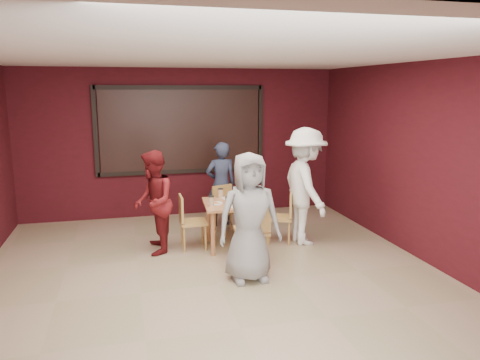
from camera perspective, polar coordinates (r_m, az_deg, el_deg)
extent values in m
plane|color=tan|center=(6.01, -2.60, -12.67)|extent=(7.00, 7.00, 0.00)
cube|color=black|center=(8.94, -7.15, 6.06)|extent=(3.00, 0.02, 1.50)
cube|color=tan|center=(7.18, -0.83, -2.92)|extent=(0.96, 0.96, 0.04)
cylinder|color=tan|center=(7.57, -3.90, -4.95)|extent=(0.07, 0.07, 0.66)
cylinder|color=tan|center=(7.66, 1.42, -4.72)|extent=(0.07, 0.07, 0.66)
cylinder|color=tan|center=(6.89, -3.32, -6.57)|extent=(0.07, 0.07, 0.66)
cylinder|color=tan|center=(7.00, 2.52, -6.29)|extent=(0.07, 0.07, 0.66)
cylinder|color=white|center=(6.91, -0.29, -3.27)|extent=(0.22, 0.22, 0.01)
cone|color=#D5904B|center=(6.90, -0.29, -3.15)|extent=(0.21, 0.21, 0.02)
cylinder|color=beige|center=(6.84, 0.88, -2.86)|extent=(0.09, 0.09, 0.14)
cylinder|color=black|center=(6.82, 0.88, -2.24)|extent=(0.09, 0.09, 0.01)
cylinder|color=white|center=(7.44, -1.33, -2.22)|extent=(0.22, 0.22, 0.01)
cone|color=#D5904B|center=(7.43, -1.33, -2.11)|extent=(0.21, 0.21, 0.02)
cylinder|color=beige|center=(7.48, -2.39, -1.65)|extent=(0.09, 0.09, 0.14)
cylinder|color=black|center=(7.46, -2.40, -1.08)|extent=(0.09, 0.09, 0.01)
cylinder|color=white|center=(7.11, -3.03, -2.85)|extent=(0.22, 0.22, 0.01)
cone|color=#D5904B|center=(7.11, -3.03, -2.74)|extent=(0.21, 0.21, 0.02)
cylinder|color=beige|center=(6.97, -3.54, -2.62)|extent=(0.09, 0.09, 0.14)
cylinder|color=black|center=(6.95, -3.55, -2.01)|extent=(0.09, 0.09, 0.01)
cylinder|color=white|center=(7.24, 1.34, -2.60)|extent=(0.22, 0.22, 0.01)
cone|color=#D5904B|center=(7.23, 1.34, -2.48)|extent=(0.21, 0.21, 0.02)
cylinder|color=beige|center=(7.36, 1.73, -1.85)|extent=(0.09, 0.09, 0.14)
cylinder|color=black|center=(7.34, 1.73, -1.28)|extent=(0.09, 0.09, 0.01)
cylinder|color=silver|center=(7.15, -0.19, -2.40)|extent=(0.06, 0.06, 0.10)
cylinder|color=silver|center=(7.10, -0.54, -2.57)|extent=(0.05, 0.05, 0.08)
cylinder|color=red|center=(7.09, -1.33, -2.33)|extent=(0.07, 0.07, 0.15)
cube|color=black|center=(7.18, -1.32, -2.36)|extent=(0.12, 0.09, 0.10)
cube|color=tan|center=(6.57, 1.39, -6.21)|extent=(0.50, 0.50, 0.04)
cylinder|color=tan|center=(6.85, 2.65, -7.63)|extent=(0.04, 0.04, 0.45)
cylinder|color=tan|center=(6.79, -0.44, -7.79)|extent=(0.04, 0.04, 0.45)
cylinder|color=tan|center=(6.51, 3.29, -8.66)|extent=(0.04, 0.04, 0.45)
cylinder|color=tan|center=(6.45, 0.04, -8.84)|extent=(0.04, 0.04, 0.45)
cube|color=tan|center=(6.30, 1.73, -4.50)|extent=(0.46, 0.08, 0.43)
cube|color=tan|center=(7.93, -1.49, -3.70)|extent=(0.50, 0.50, 0.04)
cylinder|color=tan|center=(7.78, -1.80, -5.59)|extent=(0.03, 0.03, 0.38)
cylinder|color=tan|center=(7.95, 0.09, -5.22)|extent=(0.03, 0.03, 0.38)
cylinder|color=tan|center=(8.03, -3.04, -5.06)|extent=(0.03, 0.03, 0.38)
cylinder|color=tan|center=(8.19, -1.19, -4.72)|extent=(0.03, 0.03, 0.38)
cube|color=tan|center=(8.02, -2.20, -1.91)|extent=(0.37, 0.17, 0.37)
cube|color=tan|center=(7.21, -5.71, -5.14)|extent=(0.41, 0.41, 0.04)
cylinder|color=tan|center=(7.15, -4.20, -7.08)|extent=(0.03, 0.03, 0.39)
cylinder|color=tan|center=(7.45, -4.60, -6.31)|extent=(0.03, 0.03, 0.39)
cylinder|color=tan|center=(7.11, -6.81, -7.23)|extent=(0.03, 0.03, 0.39)
cylinder|color=tan|center=(7.41, -7.09, -6.46)|extent=(0.03, 0.03, 0.39)
cube|color=tan|center=(7.13, -7.19, -3.45)|extent=(0.04, 0.40, 0.38)
cube|color=tan|center=(7.49, 4.82, -4.59)|extent=(0.51, 0.51, 0.04)
cylinder|color=tan|center=(7.71, 3.66, -5.75)|extent=(0.03, 0.03, 0.38)
cylinder|color=tan|center=(7.40, 3.51, -6.45)|extent=(0.03, 0.03, 0.38)
cylinder|color=tan|center=(7.70, 6.03, -5.81)|extent=(0.03, 0.03, 0.38)
cylinder|color=tan|center=(7.39, 5.98, -6.52)|extent=(0.03, 0.03, 0.38)
cube|color=tan|center=(7.43, 6.21, -2.97)|extent=(0.17, 0.38, 0.37)
imported|color=gray|center=(5.90, 1.13, -4.58)|extent=(0.82, 0.54, 1.65)
imported|color=#2D3651|center=(8.28, -2.33, -0.53)|extent=(0.57, 0.40, 1.51)
imported|color=maroon|center=(7.02, -10.52, -2.70)|extent=(0.63, 0.79, 1.54)
imported|color=white|center=(7.38, 7.95, -0.77)|extent=(0.71, 1.20, 1.84)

